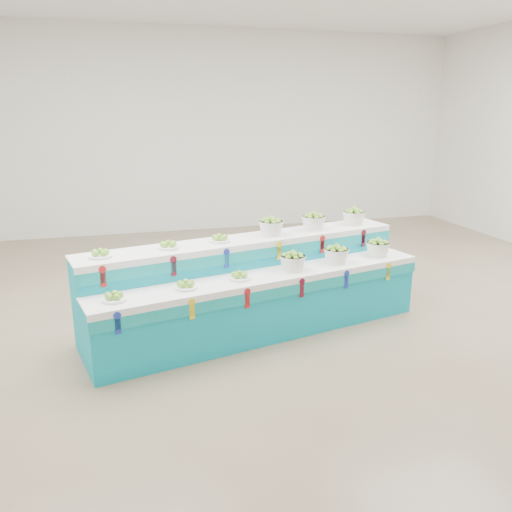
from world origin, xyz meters
The scene contains 15 objects.
ground centered at (0.00, 0.00, 0.00)m, with size 10.00×10.00×0.00m, color brown.
back_wall centered at (0.00, 5.00, 2.00)m, with size 10.00×10.00×0.00m, color silver.
display_stand centered at (-0.76, -0.25, 0.51)m, with size 3.91×1.01×1.02m, color #0A9AB3, non-canonical shape.
plate_lower_left centered at (-2.31, -0.86, 0.77)m, with size 0.24×0.24×0.09m, color white.
plate_lower_mid centered at (-1.61, -0.69, 0.77)m, with size 0.24×0.24×0.09m, color white.
plate_lower_right centered at (-1.02, -0.56, 0.77)m, with size 0.24×0.24×0.09m, color white.
basket_lower_left centered at (-0.38, -0.41, 0.83)m, with size 0.29×0.29×0.21m, color silver, non-canonical shape.
basket_lower_mid centered at (0.21, -0.27, 0.83)m, with size 0.29×0.29×0.21m, color silver, non-canonical shape.
basket_lower_right centered at (0.82, -0.13, 0.83)m, with size 0.29×0.29×0.21m, color silver, non-canonical shape.
plate_upper_left centered at (-2.42, -0.38, 1.07)m, with size 0.24×0.24×0.09m, color white.
plate_upper_mid centered at (-1.72, -0.22, 1.07)m, with size 0.24×0.24×0.09m, color white.
plate_upper_right centered at (-1.13, -0.09, 1.07)m, with size 0.24×0.24×0.09m, color white.
basket_upper_left centered at (-0.49, 0.06, 1.13)m, with size 0.29×0.29×0.21m, color silver, non-canonical shape.
basket_upper_mid centered at (0.10, 0.20, 1.13)m, with size 0.29×0.29×0.21m, color silver, non-canonical shape.
basket_upper_right centered at (0.71, 0.34, 1.13)m, with size 0.29×0.29×0.21m, color silver, non-canonical shape.
Camera 1 is at (-2.22, -5.54, 2.44)m, focal length 35.85 mm.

